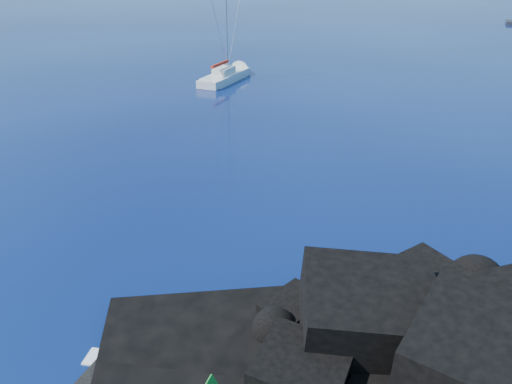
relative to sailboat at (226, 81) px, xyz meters
The scene contains 3 objects.
surf_foam 46.50m from the sailboat, 71.25° to the right, with size 10.00×8.00×0.06m, color white, non-canonical shape.
sailboat is the anchor object (origin of this frame).
distant_boat_a 85.28m from the sailboat, 58.40° to the left, with size 1.55×4.98×0.66m, color #242328.
Camera 1 is at (9.88, -9.72, 13.93)m, focal length 35.00 mm.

